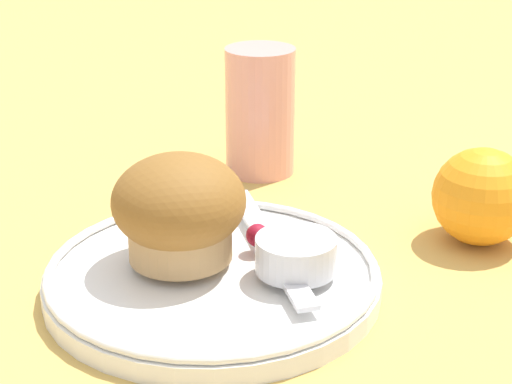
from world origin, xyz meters
name	(u,v)px	position (x,y,z in m)	size (l,w,h in m)	color
ground_plane	(218,273)	(0.00, 0.00, 0.00)	(3.00, 3.00, 0.00)	tan
plate	(213,277)	(0.01, -0.02, 0.01)	(0.23, 0.23, 0.02)	white
muffin	(179,209)	(-0.01, -0.03, 0.06)	(0.09, 0.09, 0.07)	tan
cream_ramekin	(296,253)	(0.06, 0.01, 0.03)	(0.05, 0.05, 0.02)	silver
berry_pair	(266,238)	(0.03, 0.02, 0.03)	(0.03, 0.02, 0.02)	maroon
butter_knife	(269,243)	(0.02, 0.03, 0.02)	(0.17, 0.12, 0.00)	silver
orange_fruit	(482,197)	(0.11, 0.17, 0.04)	(0.07, 0.07, 0.07)	orange
juice_glass	(260,111)	(-0.11, 0.17, 0.06)	(0.06, 0.06, 0.12)	#E5998C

